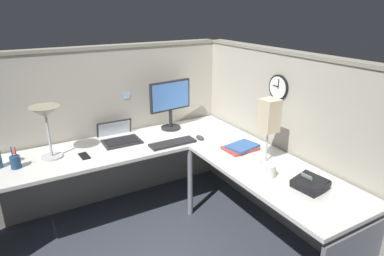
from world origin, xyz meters
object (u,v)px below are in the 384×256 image
at_px(pen_cup, 15,162).
at_px(book_stack, 241,147).
at_px(laptop, 119,137).
at_px(computer_mouse, 200,138).
at_px(wall_clock, 279,87).
at_px(office_phone, 311,184).
at_px(desk_lamp_dome, 46,116).
at_px(coffee_mug, 270,171).
at_px(monitor, 170,101).
at_px(keyboard, 173,143).
at_px(desk_lamp_paper, 269,117).
at_px(cell_phone, 84,156).

height_order(pen_cup, book_stack, pen_cup).
relative_size(laptop, pen_cup, 2.14).
relative_size(laptop, computer_mouse, 3.71).
bearing_deg(wall_clock, computer_mouse, 137.40).
bearing_deg(book_stack, office_phone, -90.37).
bearing_deg(pen_cup, desk_lamp_dome, 13.16).
relative_size(coffee_mug, wall_clock, 0.44).
xyz_separation_m(monitor, coffee_mug, (0.17, -1.30, -0.25)).
xyz_separation_m(keyboard, desk_lamp_paper, (0.48, -0.71, 0.37)).
bearing_deg(keyboard, coffee_mug, -69.77).
bearing_deg(desk_lamp_paper, office_phone, -92.41).
distance_m(desk_lamp_dome, desk_lamp_paper, 1.77).
distance_m(laptop, desk_lamp_dome, 0.71).
distance_m(monitor, laptop, 0.62).
bearing_deg(cell_phone, pen_cup, 170.94).
bearing_deg(desk_lamp_dome, cell_phone, -25.69).
relative_size(monitor, office_phone, 2.23).
bearing_deg(wall_clock, desk_lamp_paper, -142.77).
xyz_separation_m(keyboard, coffee_mug, (0.34, -0.92, 0.04)).
distance_m(office_phone, book_stack, 0.78).
bearing_deg(desk_lamp_paper, laptop, 128.92).
relative_size(monitor, keyboard, 1.16).
distance_m(desk_lamp_dome, pen_cup, 0.42).
xyz_separation_m(monitor, computer_mouse, (0.11, -0.40, -0.28)).
height_order(monitor, cell_phone, monitor).
relative_size(computer_mouse, desk_lamp_dome, 0.23).
distance_m(laptop, pen_cup, 0.91).
bearing_deg(office_phone, desk_lamp_paper, 87.59).
height_order(office_phone, desk_lamp_paper, desk_lamp_paper).
height_order(book_stack, coffee_mug, coffee_mug).
xyz_separation_m(coffee_mug, wall_clock, (0.44, 0.44, 0.49)).
height_order(monitor, wall_clock, wall_clock).
xyz_separation_m(desk_lamp_dome, desk_lamp_paper, (1.49, -0.96, 0.02)).
xyz_separation_m(laptop, coffee_mug, (0.73, -1.29, 0.02)).
bearing_deg(wall_clock, coffee_mug, -135.40).
height_order(office_phone, wall_clock, wall_clock).
bearing_deg(book_stack, wall_clock, -12.90).
height_order(book_stack, desk_lamp_paper, desk_lamp_paper).
distance_m(book_stack, coffee_mug, 0.52).
bearing_deg(monitor, pen_cup, -172.48).
relative_size(office_phone, desk_lamp_paper, 0.42).
bearing_deg(pen_cup, office_phone, -38.40).
height_order(computer_mouse, coffee_mug, coffee_mug).
relative_size(cell_phone, desk_lamp_paper, 0.27).
height_order(desk_lamp_paper, coffee_mug, desk_lamp_paper).
xyz_separation_m(keyboard, computer_mouse, (0.28, -0.02, 0.01)).
bearing_deg(computer_mouse, wall_clock, -42.60).
height_order(desk_lamp_dome, book_stack, desk_lamp_dome).
xyz_separation_m(cell_phone, wall_clock, (1.55, -0.62, 0.53)).
xyz_separation_m(laptop, desk_lamp_paper, (0.87, -1.08, 0.36)).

